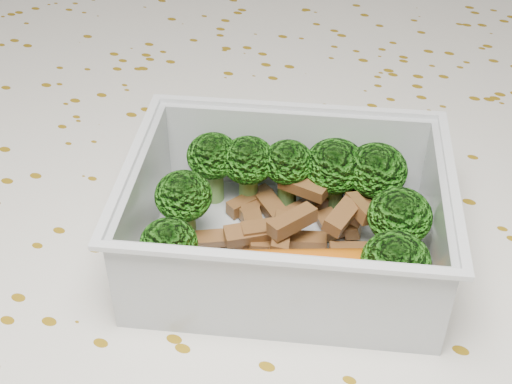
% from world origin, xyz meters
% --- Properties ---
extents(dining_table, '(1.40, 0.90, 0.75)m').
position_xyz_m(dining_table, '(0.00, 0.00, 0.67)').
color(dining_table, brown).
rests_on(dining_table, ground).
extents(tablecloth, '(1.46, 0.96, 0.19)m').
position_xyz_m(tablecloth, '(0.00, 0.00, 0.72)').
color(tablecloth, silver).
rests_on(tablecloth, dining_table).
extents(lunch_container, '(0.24, 0.21, 0.07)m').
position_xyz_m(lunch_container, '(0.04, -0.03, 0.78)').
color(lunch_container, silver).
rests_on(lunch_container, tablecloth).
extents(broccoli_florets, '(0.18, 0.16, 0.05)m').
position_xyz_m(broccoli_florets, '(0.04, -0.01, 0.79)').
color(broccoli_florets, '#608C3F').
rests_on(broccoli_florets, lunch_container).
extents(meat_pile, '(0.12, 0.09, 0.03)m').
position_xyz_m(meat_pile, '(0.04, -0.02, 0.77)').
color(meat_pile, brown).
rests_on(meat_pile, lunch_container).
extents(sausage, '(0.15, 0.09, 0.03)m').
position_xyz_m(sausage, '(0.06, -0.07, 0.78)').
color(sausage, '#CD5B0D').
rests_on(sausage, lunch_container).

